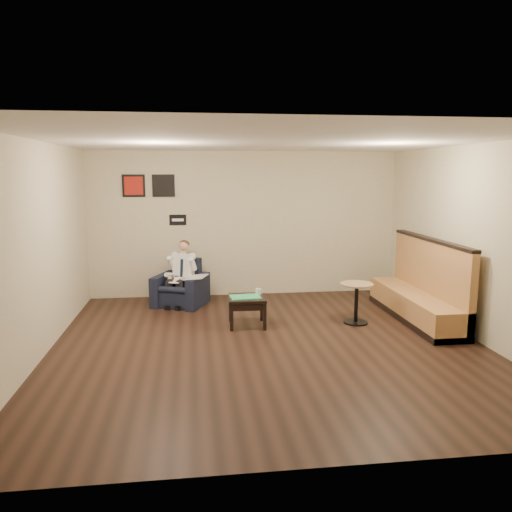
{
  "coord_description": "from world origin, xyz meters",
  "views": [
    {
      "loc": [
        -1.03,
        -6.64,
        2.38
      ],
      "look_at": [
        -0.02,
        1.2,
        1.07
      ],
      "focal_mm": 35.0,
      "sensor_mm": 36.0,
      "label": 1
    }
  ],
  "objects": [
    {
      "name": "seated_man",
      "position": [
        -1.3,
        2.23,
        0.56
      ],
      "size": [
        0.79,
        0.94,
        1.12
      ],
      "primitive_type": null,
      "rotation": [
        0.0,
        0.0,
        -0.38
      ],
      "color": "white",
      "rests_on": "armchair"
    },
    {
      "name": "cafe_table",
      "position": [
        1.55,
        0.83,
        0.33
      ],
      "size": [
        0.64,
        0.64,
        0.65
      ],
      "primitive_type": "cylinder",
      "rotation": [
        0.0,
        0.0,
        0.24
      ],
      "color": "#A27A57",
      "rests_on": "ground"
    },
    {
      "name": "green_folder",
      "position": [
        -0.23,
        0.9,
        0.47
      ],
      "size": [
        0.5,
        0.37,
        0.01
      ],
      "primitive_type": "cube",
      "rotation": [
        0.0,
        0.0,
        0.09
      ],
      "color": "#2AD67A",
      "rests_on": "side_table"
    },
    {
      "name": "smartphone",
      "position": [
        -0.14,
        1.08,
        0.47
      ],
      "size": [
        0.16,
        0.1,
        0.01
      ],
      "primitive_type": "cube",
      "rotation": [
        0.0,
        0.0,
        -0.22
      ],
      "color": "black",
      "rests_on": "side_table"
    },
    {
      "name": "wall_left",
      "position": [
        -3.0,
        0.0,
        1.4
      ],
      "size": [
        0.02,
        6.0,
        2.8
      ],
      "primitive_type": "cube",
      "color": "beige",
      "rests_on": "ground"
    },
    {
      "name": "ceiling",
      "position": [
        0.0,
        0.0,
        2.8
      ],
      "size": [
        6.0,
        6.0,
        0.02
      ],
      "primitive_type": "cube",
      "color": "white",
      "rests_on": "wall_back"
    },
    {
      "name": "banquette",
      "position": [
        2.59,
        0.93,
        0.66
      ],
      "size": [
        0.61,
        2.57,
        1.31
      ],
      "primitive_type": "cube",
      "color": "#AE7943",
      "rests_on": "ground"
    },
    {
      "name": "art_print_left",
      "position": [
        -2.1,
        2.98,
        2.15
      ],
      "size": [
        0.42,
        0.03,
        0.42
      ],
      "primitive_type": "cube",
      "color": "#AF1E15",
      "rests_on": "wall_back"
    },
    {
      "name": "lap_papers",
      "position": [
        -1.34,
        2.15,
        0.5
      ],
      "size": [
        0.26,
        0.31,
        0.01
      ],
      "primitive_type": "cube",
      "rotation": [
        0.0,
        0.0,
        -0.31
      ],
      "color": "white",
      "rests_on": "seated_man"
    },
    {
      "name": "wall_right",
      "position": [
        3.0,
        0.0,
        1.4
      ],
      "size": [
        0.02,
        6.0,
        2.8
      ],
      "primitive_type": "cube",
      "color": "beige",
      "rests_on": "ground"
    },
    {
      "name": "seating_sign",
      "position": [
        -1.3,
        2.98,
        1.5
      ],
      "size": [
        0.32,
        0.02,
        0.2
      ],
      "primitive_type": "cube",
      "color": "black",
      "rests_on": "wall_back"
    },
    {
      "name": "newspaper",
      "position": [
        -0.98,
        2.12,
        0.56
      ],
      "size": [
        0.48,
        0.54,
        0.01
      ],
      "primitive_type": "cube",
      "rotation": [
        0.0,
        0.0,
        -0.33
      ],
      "color": "silver",
      "rests_on": "armchair"
    },
    {
      "name": "coffee_mug",
      "position": [
        -0.01,
        1.04,
        0.52
      ],
      "size": [
        0.09,
        0.09,
        0.1
      ],
      "primitive_type": "cylinder",
      "rotation": [
        0.0,
        0.0,
        -0.05
      ],
      "color": "white",
      "rests_on": "side_table"
    },
    {
      "name": "wall_front",
      "position": [
        0.0,
        -3.0,
        1.4
      ],
      "size": [
        6.0,
        0.02,
        2.8
      ],
      "primitive_type": "cube",
      "color": "beige",
      "rests_on": "ground"
    },
    {
      "name": "art_print_right",
      "position": [
        -1.55,
        2.98,
        2.15
      ],
      "size": [
        0.42,
        0.03,
        0.42
      ],
      "primitive_type": "cube",
      "color": "black",
      "rests_on": "wall_back"
    },
    {
      "name": "wall_back",
      "position": [
        0.0,
        3.0,
        1.4
      ],
      "size": [
        6.0,
        0.02,
        2.8
      ],
      "primitive_type": "cube",
      "color": "beige",
      "rests_on": "ground"
    },
    {
      "name": "armchair",
      "position": [
        -1.26,
        2.33,
        0.41
      ],
      "size": [
        1.1,
        1.1,
        0.82
      ],
      "primitive_type": "cube",
      "rotation": [
        0.0,
        0.0,
        -0.38
      ],
      "color": "black",
      "rests_on": "ground"
    },
    {
      "name": "ground",
      "position": [
        0.0,
        0.0,
        0.0
      ],
      "size": [
        6.0,
        6.0,
        0.0
      ],
      "primitive_type": "plane",
      "color": "black",
      "rests_on": "ground"
    },
    {
      "name": "side_table",
      "position": [
        -0.2,
        0.92,
        0.23
      ],
      "size": [
        0.6,
        0.6,
        0.47
      ],
      "primitive_type": "cube",
      "rotation": [
        0.0,
        0.0,
        -0.05
      ],
      "color": "black",
      "rests_on": "ground"
    }
  ]
}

